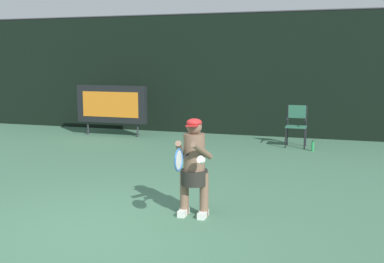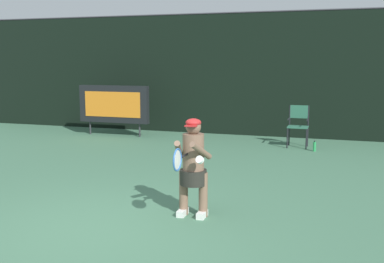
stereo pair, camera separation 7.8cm
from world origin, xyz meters
The scene contains 7 objects.
ground centered at (0.00, -0.19, -0.01)m, with size 18.00×22.00×0.03m.
backdrop_screen centered at (0.00, 8.50, 1.81)m, with size 18.00×0.12×3.66m.
scoreboard centered at (-3.46, 7.17, 0.95)m, with size 2.20×0.21×1.50m.
umpire_chair centered at (1.96, 7.00, 0.62)m, with size 0.52×0.44×1.08m.
water_bottle centered at (2.42, 6.51, 0.12)m, with size 0.07×0.07×0.27m.
tennis_player centered at (1.03, 0.96, 0.77)m, with size 0.53×0.61×1.43m.
tennis_racket centered at (0.98, 0.45, 0.94)m, with size 0.03×0.60×0.31m.
Camera 2 is at (3.04, -5.29, 2.26)m, focal length 43.68 mm.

